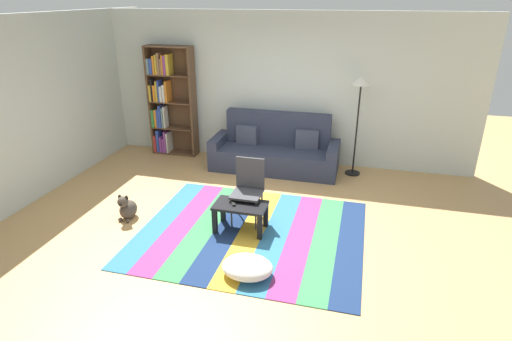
# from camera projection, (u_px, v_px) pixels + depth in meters

# --- Properties ---
(ground_plane) EXTENTS (14.00, 14.00, 0.00)m
(ground_plane) POSITION_uv_depth(u_px,v_px,m) (247.00, 222.00, 5.84)
(ground_plane) COLOR tan
(back_wall) EXTENTS (6.80, 0.10, 2.70)m
(back_wall) POSITION_uv_depth(u_px,v_px,m) (285.00, 89.00, 7.58)
(back_wall) COLOR silver
(back_wall) RESTS_ON ground_plane
(left_wall) EXTENTS (0.10, 5.50, 2.70)m
(left_wall) POSITION_uv_depth(u_px,v_px,m) (58.00, 100.00, 6.78)
(left_wall) COLOR silver
(left_wall) RESTS_ON ground_plane
(rug) EXTENTS (2.93, 2.48, 0.01)m
(rug) POSITION_uv_depth(u_px,v_px,m) (251.00, 232.00, 5.58)
(rug) COLOR teal
(rug) RESTS_ON ground_plane
(couch) EXTENTS (2.26, 0.80, 1.00)m
(couch) POSITION_uv_depth(u_px,v_px,m) (275.00, 151.00, 7.52)
(couch) COLOR #2D3347
(couch) RESTS_ON ground_plane
(bookshelf) EXTENTS (0.90, 0.28, 2.08)m
(bookshelf) POSITION_uv_depth(u_px,v_px,m) (167.00, 101.00, 8.01)
(bookshelf) COLOR brown
(bookshelf) RESTS_ON ground_plane
(coffee_table) EXTENTS (0.69, 0.41, 0.38)m
(coffee_table) POSITION_uv_depth(u_px,v_px,m) (241.00, 210.00, 5.53)
(coffee_table) COLOR black
(coffee_table) RESTS_ON rug
(pouf) EXTENTS (0.58, 0.47, 0.21)m
(pouf) POSITION_uv_depth(u_px,v_px,m) (247.00, 267.00, 4.68)
(pouf) COLOR white
(pouf) RESTS_ON rug
(dog) EXTENTS (0.22, 0.35, 0.40)m
(dog) POSITION_uv_depth(u_px,v_px,m) (127.00, 208.00, 5.88)
(dog) COLOR #473D33
(dog) RESTS_ON ground_plane
(standing_lamp) EXTENTS (0.32, 0.32, 1.72)m
(standing_lamp) POSITION_uv_depth(u_px,v_px,m) (360.00, 93.00, 6.86)
(standing_lamp) COLOR black
(standing_lamp) RESTS_ON ground_plane
(tv_remote) EXTENTS (0.11, 0.15, 0.02)m
(tv_remote) POSITION_uv_depth(u_px,v_px,m) (233.00, 203.00, 5.51)
(tv_remote) COLOR black
(tv_remote) RESTS_ON coffee_table
(folding_chair) EXTENTS (0.40, 0.40, 0.90)m
(folding_chair) POSITION_uv_depth(u_px,v_px,m) (248.00, 185.00, 5.71)
(folding_chair) COLOR #38383D
(folding_chair) RESTS_ON ground_plane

